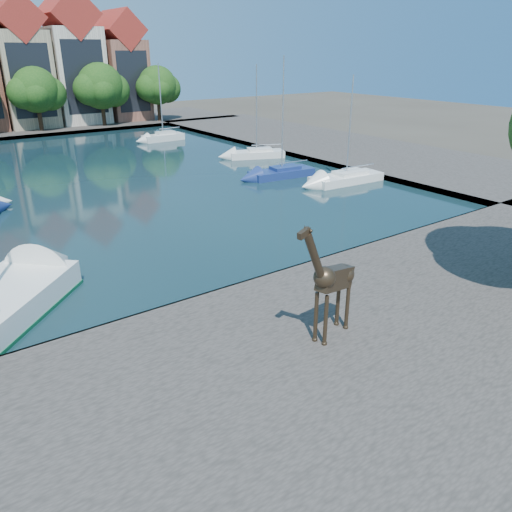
{
  "coord_description": "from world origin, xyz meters",
  "views": [
    {
      "loc": [
        -13.42,
        -16.21,
        9.81
      ],
      "look_at": [
        -3.15,
        -2.0,
        2.53
      ],
      "focal_mm": 35.0,
      "sensor_mm": 36.0,
      "label": 1
    }
  ],
  "objects": [
    {
      "name": "right_quay",
      "position": [
        25.0,
        24.0,
        0.25
      ],
      "size": [
        14.0,
        52.0,
        0.5
      ],
      "primitive_type": "cube",
      "color": "#47423E",
      "rests_on": "ground"
    },
    {
      "name": "townhouse_east_mid",
      "position": [
        8.5,
        55.99,
        8.1
      ],
      "size": [
        6.43,
        9.18,
        16.65
      ],
      "color": "beige",
      "rests_on": "far_quay"
    },
    {
      "name": "sailboat_right_a",
      "position": [
        15.0,
        10.95,
        0.55
      ],
      "size": [
        6.21,
        2.53,
        8.03
      ],
      "color": "silver",
      "rests_on": "water_basin"
    },
    {
      "name": "far_quay",
      "position": [
        0.0,
        56.0,
        0.25
      ],
      "size": [
        60.0,
        16.0,
        0.5
      ],
      "primitive_type": "cube",
      "color": "#47423E",
      "rests_on": "ground"
    },
    {
      "name": "ground",
      "position": [
        0.0,
        0.0,
        0.0
      ],
      "size": [
        160.0,
        160.0,
        0.0
      ],
      "primitive_type": "plane",
      "color": "#38332B",
      "rests_on": "ground"
    },
    {
      "name": "giraffe_statue",
      "position": [
        -2.56,
        -5.47,
        2.69
      ],
      "size": [
        3.1,
        1.07,
        4.47
      ],
      "color": "#332619",
      "rests_on": "near_quay"
    },
    {
      "name": "sailboat_right_d",
      "position": [
        12.0,
        37.19,
        0.65
      ],
      "size": [
        4.82,
        1.87,
        8.36
      ],
      "color": "silver",
      "rests_on": "water_basin"
    },
    {
      "name": "townhouse_east_inner",
      "position": [
        2.0,
        55.99,
        7.73
      ],
      "size": [
        5.94,
        9.18,
        15.79
      ],
      "color": "tan",
      "rests_on": "far_quay"
    },
    {
      "name": "sailboat_right_b",
      "position": [
        12.0,
        15.36,
        0.56
      ],
      "size": [
        5.59,
        2.45,
        9.33
      ],
      "color": "navy",
      "rests_on": "water_basin"
    },
    {
      "name": "sailboat_right_c",
      "position": [
        15.0,
        23.04,
        0.58
      ],
      "size": [
        5.56,
        3.7,
        8.51
      ],
      "color": "silver",
      "rests_on": "water_basin"
    },
    {
      "name": "townhouse_east_end",
      "position": [
        15.0,
        55.99,
        7.11
      ],
      "size": [
        5.44,
        9.18,
        14.43
      ],
      "color": "brown",
      "rests_on": "far_quay"
    },
    {
      "name": "far_tree_mid_east",
      "position": [
        2.1,
        50.49,
        5.13
      ],
      "size": [
        7.02,
        5.4,
        7.52
      ],
      "color": "#332114",
      "rests_on": "far_quay"
    },
    {
      "name": "far_tree_east",
      "position": [
        10.11,
        50.49,
        5.24
      ],
      "size": [
        7.54,
        5.8,
        7.84
      ],
      "color": "#332114",
      "rests_on": "far_quay"
    },
    {
      "name": "water_basin",
      "position": [
        0.0,
        24.0,
        0.04
      ],
      "size": [
        38.0,
        50.0,
        0.08
      ],
      "primitive_type": "cube",
      "color": "black",
      "rests_on": "ground"
    },
    {
      "name": "far_tree_far_east",
      "position": [
        18.09,
        50.49,
        5.08
      ],
      "size": [
        6.76,
        5.2,
        7.36
      ],
      "color": "#332114",
      "rests_on": "far_quay"
    },
    {
      "name": "near_quay",
      "position": [
        0.0,
        -7.0,
        0.25
      ],
      "size": [
        50.0,
        14.0,
        0.5
      ],
      "primitive_type": "cube",
      "color": "#47423E",
      "rests_on": "ground"
    }
  ]
}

